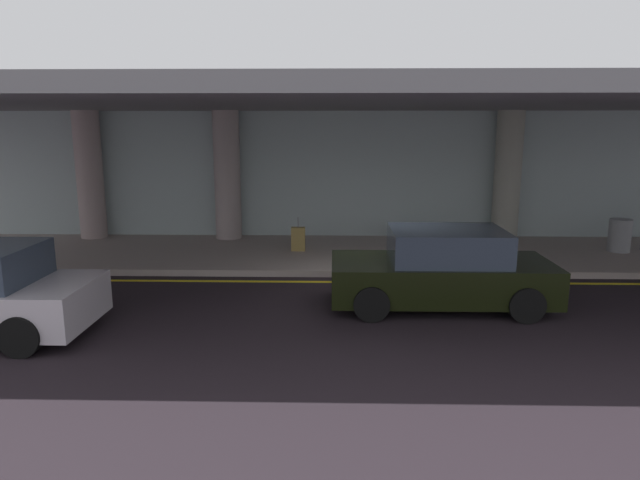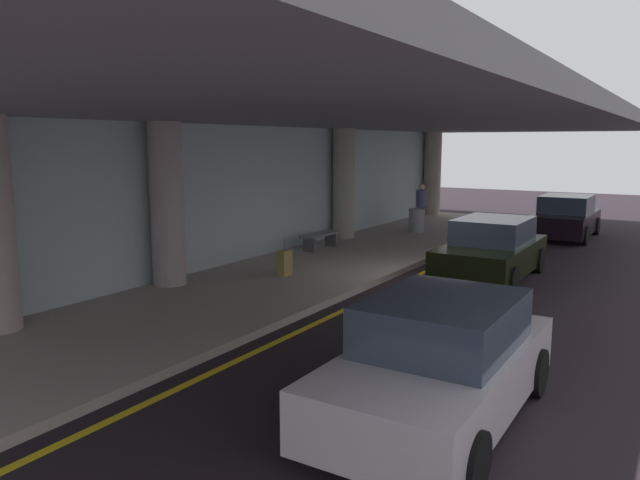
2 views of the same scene
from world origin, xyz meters
The scene contains 12 objects.
ground_plane centered at (0.00, 0.00, 0.00)m, with size 60.00×60.00×0.00m, color black.
sidewalk centered at (0.00, 3.10, 0.07)m, with size 26.00×4.20×0.15m, color #A3958E.
lane_stripe_yellow centered at (0.00, 0.61, 0.00)m, with size 26.00×0.14×0.01m, color yellow.
support_column_far_left centered at (-8.00, 4.80, 1.97)m, with size 0.75×0.75×3.65m, color #A89392.
support_column_left_mid centered at (-4.00, 4.80, 1.97)m, with size 0.75×0.75×3.65m, color #A39391.
support_column_center centered at (4.00, 4.80, 1.97)m, with size 0.75×0.75×3.65m, color #9C9B8E.
ceiling_overhang centered at (0.00, 2.60, 3.95)m, with size 28.00×13.20×0.30m, color slate.
terminal_back_wall centered at (0.00, 5.35, 1.90)m, with size 26.00×0.30×3.80m, color #A8B9BA.
car_black_no2 centered at (1.11, -1.06, 0.71)m, with size 4.10×1.92×1.50m.
suitcase_upright_primary centered at (-1.86, 3.11, 0.46)m, with size 0.36×0.22×0.90m.
bench_metal centered at (1.73, 4.31, 0.50)m, with size 1.60×0.50×0.48m.
trash_bin_steel centered at (6.53, 3.22, 0.57)m, with size 0.56×0.56×0.85m, color gray.
Camera 1 is at (-0.93, -11.45, 3.40)m, focal length 31.81 mm.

